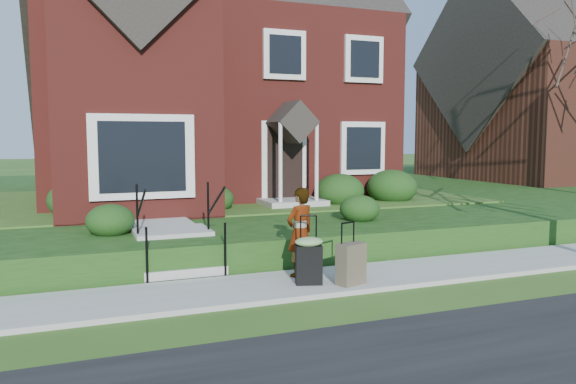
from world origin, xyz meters
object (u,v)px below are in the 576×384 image
suitcase_black (309,258)px  front_steps (176,244)px  suitcase_olive (351,264)px  woman (300,232)px

suitcase_black → front_steps: bearing=146.9°
suitcase_olive → suitcase_black: bearing=138.7°
front_steps → woman: bearing=-39.9°
suitcase_black → suitcase_olive: suitcase_black is taller
front_steps → suitcase_black: 2.69m
front_steps → suitcase_olive: 3.30m
woman → suitcase_black: size_ratio=1.36×
suitcase_black → suitcase_olive: 0.68m
woman → suitcase_black: woman is taller
woman → suitcase_black: bearing=63.0°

